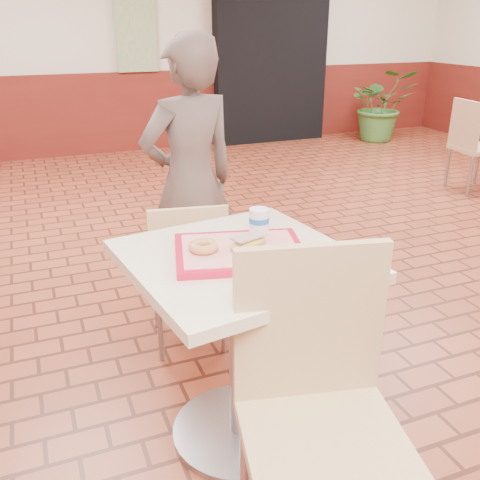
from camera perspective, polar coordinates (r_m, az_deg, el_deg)
name	(u,v)px	position (r m, az deg, el deg)	size (l,w,h in m)	color
room_shell	(476,45)	(2.88, 23.85, 18.48)	(8.01, 10.01, 3.01)	brown
wainscot_band	(444,242)	(3.09, 20.98, -0.20)	(8.00, 10.00, 1.00)	#581710
corridor_doorway	(271,60)	(7.67, 3.31, 18.62)	(1.60, 0.22, 2.20)	black
promo_poster	(135,20)	(7.14, -11.10, 22.01)	(0.50, 0.03, 1.20)	gray
main_table	(240,319)	(2.06, 0.00, -8.46)	(0.78, 0.78, 0.82)	beige
chair_main_front	(318,400)	(1.67, 8.35, -16.57)	(0.56, 0.56, 1.02)	tan
chair_main_back	(188,269)	(2.69, -5.57, -3.12)	(0.43, 0.43, 0.81)	#E1C387
customer	(190,183)	(2.95, -5.31, 6.03)	(0.57, 0.37, 1.57)	brown
serving_tray	(240,252)	(1.93, 0.00, -1.26)	(0.46, 0.36, 0.03)	#B90D2E
ring_donut	(203,246)	(1.90, -3.92, -0.68)	(0.11, 0.11, 0.03)	#C47E47
long_john_donut	(248,242)	(1.92, 0.89, -0.26)	(0.16, 0.11, 0.05)	gold
paper_cup	(259,221)	(2.05, 2.04, 2.09)	(0.08, 0.08, 0.10)	silver
chair_second_left	(472,141)	(5.79, 23.52, 9.62)	(0.46, 0.46, 0.90)	tan
potted_plant	(381,105)	(7.99, 14.83, 13.75)	(0.90, 0.78, 1.00)	#346628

